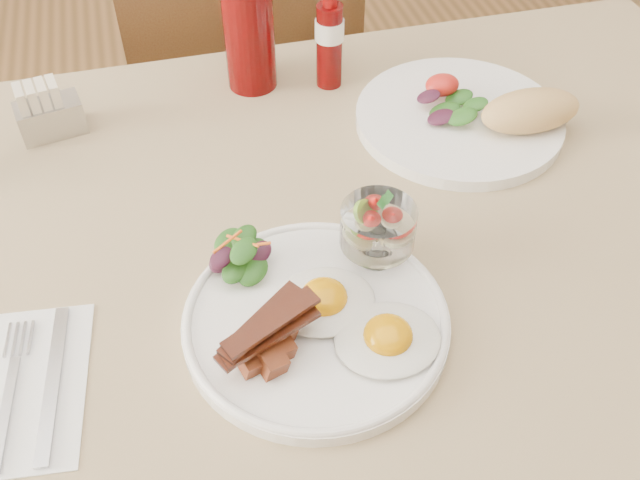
% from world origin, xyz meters
% --- Properties ---
extents(table, '(1.33, 0.88, 0.75)m').
position_xyz_m(table, '(0.00, 0.00, 0.66)').
color(table, brown).
rests_on(table, ground).
extents(chair_far, '(0.42, 0.42, 0.93)m').
position_xyz_m(chair_far, '(0.00, 0.66, 0.52)').
color(chair_far, brown).
rests_on(chair_far, ground).
extents(main_plate, '(0.28, 0.28, 0.02)m').
position_xyz_m(main_plate, '(-0.05, -0.12, 0.76)').
color(main_plate, white).
rests_on(main_plate, table).
extents(fried_eggs, '(0.18, 0.19, 0.03)m').
position_xyz_m(fried_eggs, '(-0.01, -0.14, 0.78)').
color(fried_eggs, silver).
rests_on(fried_eggs, main_plate).
extents(bacon_potato_pile, '(0.11, 0.08, 0.05)m').
position_xyz_m(bacon_potato_pile, '(-0.10, -0.16, 0.79)').
color(bacon_potato_pile, brown).
rests_on(bacon_potato_pile, main_plate).
extents(side_salad, '(0.08, 0.07, 0.04)m').
position_xyz_m(side_salad, '(-0.11, -0.04, 0.79)').
color(side_salad, '#164813').
rests_on(side_salad, main_plate).
extents(fruit_cup, '(0.08, 0.08, 0.08)m').
position_xyz_m(fruit_cup, '(0.04, -0.06, 0.81)').
color(fruit_cup, white).
rests_on(fruit_cup, main_plate).
extents(second_plate, '(0.30, 0.29, 0.07)m').
position_xyz_m(second_plate, '(0.25, 0.16, 0.77)').
color(second_plate, white).
rests_on(second_plate, table).
extents(ketchup_bottle, '(0.09, 0.09, 0.21)m').
position_xyz_m(ketchup_bottle, '(-0.03, 0.34, 0.85)').
color(ketchup_bottle, '#4F0404').
rests_on(ketchup_bottle, table).
extents(hot_sauce_bottle, '(0.05, 0.05, 0.15)m').
position_xyz_m(hot_sauce_bottle, '(0.08, 0.31, 0.82)').
color(hot_sauce_bottle, '#4F0404').
rests_on(hot_sauce_bottle, table).
extents(sugar_caddy, '(0.09, 0.06, 0.08)m').
position_xyz_m(sugar_caddy, '(-0.32, 0.29, 0.78)').
color(sugar_caddy, '#B0B0B5').
rests_on(sugar_caddy, table).
extents(napkin_cutlery, '(0.13, 0.20, 0.01)m').
position_xyz_m(napkin_cutlery, '(-0.33, -0.13, 0.75)').
color(napkin_cutlery, white).
rests_on(napkin_cutlery, table).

